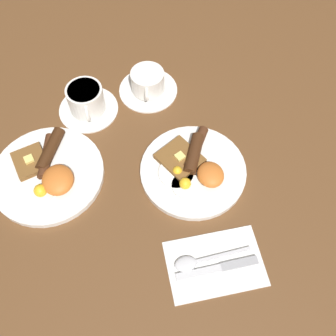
{
  "coord_description": "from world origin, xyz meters",
  "views": [
    {
      "loc": [
        -0.42,
        0.18,
        0.8
      ],
      "look_at": [
        0.01,
        0.06,
        0.03
      ],
      "focal_mm": 42.0,
      "sensor_mm": 36.0,
      "label": 1
    }
  ],
  "objects_px": {
    "spoon": "(194,262)",
    "teacup_far": "(87,101)",
    "breakfast_plate_near": "(193,168)",
    "teacup_near": "(148,84)",
    "knife": "(222,267)",
    "breakfast_plate_far": "(48,173)"
  },
  "relations": [
    {
      "from": "breakfast_plate_near",
      "to": "breakfast_plate_far",
      "type": "relative_size",
      "value": 0.95
    },
    {
      "from": "breakfast_plate_far",
      "to": "breakfast_plate_near",
      "type": "bearing_deg",
      "value": -103.8
    },
    {
      "from": "breakfast_plate_near",
      "to": "spoon",
      "type": "height_order",
      "value": "breakfast_plate_near"
    },
    {
      "from": "teacup_near",
      "to": "knife",
      "type": "height_order",
      "value": "teacup_near"
    },
    {
      "from": "breakfast_plate_near",
      "to": "breakfast_plate_far",
      "type": "height_order",
      "value": "breakfast_plate_far"
    },
    {
      "from": "teacup_near",
      "to": "teacup_far",
      "type": "relative_size",
      "value": 1.02
    },
    {
      "from": "breakfast_plate_near",
      "to": "knife",
      "type": "distance_m",
      "value": 0.24
    },
    {
      "from": "breakfast_plate_near",
      "to": "teacup_near",
      "type": "bearing_deg",
      "value": 8.23
    },
    {
      "from": "knife",
      "to": "spoon",
      "type": "xyz_separation_m",
      "value": [
        0.03,
        0.05,
        0.0
      ]
    },
    {
      "from": "breakfast_plate_far",
      "to": "spoon",
      "type": "distance_m",
      "value": 0.39
    },
    {
      "from": "spoon",
      "to": "teacup_far",
      "type": "bearing_deg",
      "value": -71.38
    },
    {
      "from": "breakfast_plate_far",
      "to": "teacup_far",
      "type": "distance_m",
      "value": 0.21
    },
    {
      "from": "knife",
      "to": "teacup_near",
      "type": "bearing_deg",
      "value": -83.62
    },
    {
      "from": "teacup_far",
      "to": "knife",
      "type": "height_order",
      "value": "teacup_far"
    },
    {
      "from": "breakfast_plate_near",
      "to": "teacup_near",
      "type": "distance_m",
      "value": 0.27
    },
    {
      "from": "breakfast_plate_near",
      "to": "spoon",
      "type": "distance_m",
      "value": 0.22
    },
    {
      "from": "breakfast_plate_far",
      "to": "teacup_far",
      "type": "xyz_separation_m",
      "value": [
        0.17,
        -0.12,
        0.02
      ]
    },
    {
      "from": "teacup_near",
      "to": "knife",
      "type": "relative_size",
      "value": 0.89
    },
    {
      "from": "teacup_near",
      "to": "knife",
      "type": "distance_m",
      "value": 0.51
    },
    {
      "from": "teacup_near",
      "to": "teacup_far",
      "type": "bearing_deg",
      "value": 97.36
    },
    {
      "from": "teacup_far",
      "to": "knife",
      "type": "distance_m",
      "value": 0.52
    },
    {
      "from": "breakfast_plate_near",
      "to": "knife",
      "type": "height_order",
      "value": "breakfast_plate_near"
    }
  ]
}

